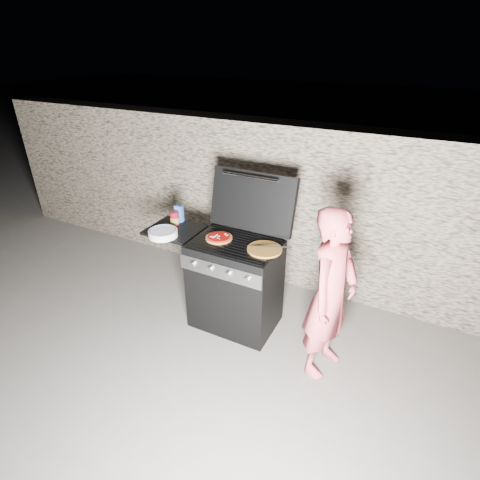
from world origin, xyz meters
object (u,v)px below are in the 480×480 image
at_px(gas_grill, 213,278).
at_px(person, 331,295).
at_px(pizza_topped, 219,237).
at_px(sauce_jar, 175,218).

xyz_separation_m(gas_grill, person, (1.19, -0.16, 0.29)).
bearing_deg(pizza_topped, sauce_jar, 171.44).
bearing_deg(gas_grill, sauce_jar, 169.85).
relative_size(gas_grill, pizza_topped, 5.45).
height_order(pizza_topped, person, person).
bearing_deg(person, pizza_topped, 94.35).
distance_m(gas_grill, sauce_jar, 0.70).
xyz_separation_m(pizza_topped, sauce_jar, (-0.55, 0.08, 0.04)).
distance_m(pizza_topped, person, 1.13).
bearing_deg(gas_grill, person, -7.63).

